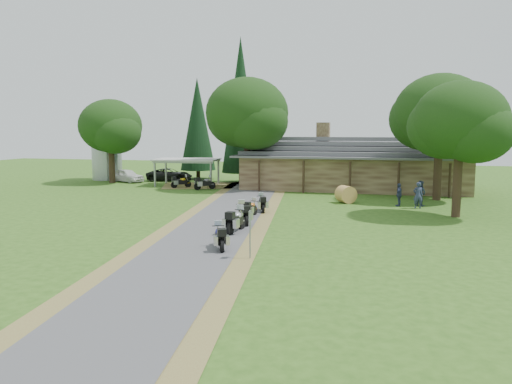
% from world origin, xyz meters
% --- Properties ---
extents(ground, '(120.00, 120.00, 0.00)m').
position_xyz_m(ground, '(0.00, 0.00, 0.00)').
color(ground, '#2D5417').
rests_on(ground, ground).
extents(driveway, '(51.95, 51.95, 0.00)m').
position_xyz_m(driveway, '(-0.50, 4.00, 0.00)').
color(driveway, '#48484A').
rests_on(driveway, ground).
extents(lodge, '(21.40, 9.40, 4.90)m').
position_xyz_m(lodge, '(6.00, 24.00, 2.45)').
color(lodge, brown).
rests_on(lodge, ground).
extents(silo, '(3.31, 3.31, 6.55)m').
position_xyz_m(silo, '(-21.07, 25.96, 3.27)').
color(silo, gray).
rests_on(silo, ground).
extents(carport, '(6.59, 4.81, 2.66)m').
position_xyz_m(carport, '(-10.10, 22.55, 1.33)').
color(carport, silver).
rests_on(carport, ground).
extents(car_white_sedan, '(3.98, 5.70, 1.75)m').
position_xyz_m(car_white_sedan, '(-17.60, 24.01, 0.88)').
color(car_white_sedan, white).
rests_on(car_white_sedan, ground).
extents(car_dark_suv, '(3.23, 5.65, 2.04)m').
position_xyz_m(car_dark_suv, '(-13.70, 26.24, 1.02)').
color(car_dark_suv, black).
rests_on(car_dark_suv, ground).
extents(motorcycle_row_a, '(1.33, 1.88, 1.24)m').
position_xyz_m(motorcycle_row_a, '(1.57, -2.12, 0.62)').
color(motorcycle_row_a, navy).
rests_on(motorcycle_row_a, ground).
extents(motorcycle_row_b, '(0.87, 2.11, 1.40)m').
position_xyz_m(motorcycle_row_b, '(1.21, 1.72, 0.70)').
color(motorcycle_row_b, '#A9ABB0').
rests_on(motorcycle_row_b, ground).
extents(motorcycle_row_c, '(1.50, 2.06, 1.36)m').
position_xyz_m(motorcycle_row_c, '(0.94, 4.08, 0.68)').
color(motorcycle_row_c, yellow).
rests_on(motorcycle_row_c, ground).
extents(motorcycle_row_d, '(0.72, 1.77, 1.18)m').
position_xyz_m(motorcycle_row_d, '(0.75, 6.56, 0.59)').
color(motorcycle_row_d, orange).
rests_on(motorcycle_row_d, ground).
extents(motorcycle_row_e, '(1.19, 1.89, 1.23)m').
position_xyz_m(motorcycle_row_e, '(0.89, 8.77, 0.61)').
color(motorcycle_row_e, black).
rests_on(motorcycle_row_e, ground).
extents(motorcycle_carport_a, '(1.69, 1.68, 1.23)m').
position_xyz_m(motorcycle_carport_a, '(-9.94, 20.51, 0.61)').
color(motorcycle_carport_a, yellow).
rests_on(motorcycle_carport_a, ground).
extents(motorcycle_carport_b, '(1.76, 1.88, 1.33)m').
position_xyz_m(motorcycle_carport_b, '(-7.22, 19.68, 0.66)').
color(motorcycle_carport_b, gray).
rests_on(motorcycle_carport_b, ground).
extents(person_a, '(0.72, 0.61, 2.19)m').
position_xyz_m(person_a, '(11.16, 12.90, 1.09)').
color(person_a, '#333C5C').
rests_on(person_a, ground).
extents(person_b, '(0.75, 0.73, 2.16)m').
position_xyz_m(person_b, '(11.39, 14.12, 1.08)').
color(person_b, '#333C5C').
rests_on(person_b, ground).
extents(person_c, '(0.56, 0.66, 1.96)m').
position_xyz_m(person_c, '(9.90, 13.57, 0.98)').
color(person_c, '#333C5C').
rests_on(person_c, ground).
extents(hay_bale, '(1.73, 1.70, 1.30)m').
position_xyz_m(hay_bale, '(6.07, 14.30, 0.65)').
color(hay_bale, '#AA7D3E').
rests_on(hay_bale, ground).
extents(sign_post, '(0.38, 0.06, 2.11)m').
position_xyz_m(sign_post, '(3.38, -3.42, 1.05)').
color(sign_post, gray).
rests_on(sign_post, ground).
extents(oak_lodge_left, '(7.62, 7.62, 11.39)m').
position_xyz_m(oak_lodge_left, '(-3.57, 21.19, 5.69)').
color(oak_lodge_left, '#15330F').
rests_on(oak_lodge_left, ground).
extents(oak_lodge_right, '(7.08, 7.08, 10.98)m').
position_xyz_m(oak_lodge_right, '(12.88, 17.79, 5.49)').
color(oak_lodge_right, '#15330F').
rests_on(oak_lodge_right, ground).
extents(oak_driveway, '(5.75, 5.75, 9.81)m').
position_xyz_m(oak_driveway, '(13.29, 9.86, 4.90)').
color(oak_driveway, '#15330F').
rests_on(oak_driveway, ground).
extents(oak_silo, '(6.45, 6.45, 9.54)m').
position_xyz_m(oak_silo, '(-18.75, 23.03, 4.77)').
color(oak_silo, '#15330F').
rests_on(oak_silo, ground).
extents(cedar_near, '(4.02, 4.02, 15.01)m').
position_xyz_m(cedar_near, '(-5.81, 26.82, 7.50)').
color(cedar_near, black).
rests_on(cedar_near, ground).
extents(cedar_far, '(3.91, 3.91, 11.26)m').
position_xyz_m(cedar_far, '(-11.52, 29.18, 5.63)').
color(cedar_far, black).
rests_on(cedar_far, ground).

